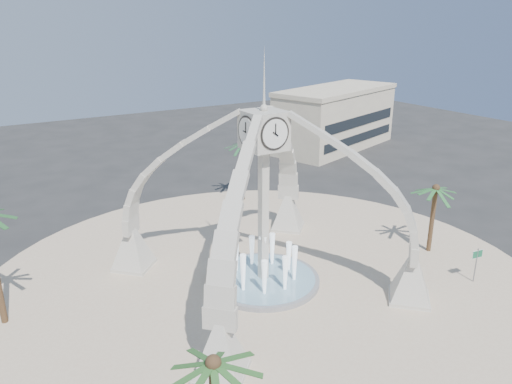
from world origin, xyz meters
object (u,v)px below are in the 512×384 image
clock_tower (264,197)px  fountain (263,279)px  palm_south (213,365)px  street_sign (477,258)px  palm_north (243,144)px  palm_east (436,189)px

clock_tower → fountain: (0.00, 0.00, -6.20)m
palm_south → street_sign: size_ratio=2.50×
clock_tower → palm_south: 16.38m
clock_tower → palm_south: size_ratio=2.72×
palm_north → palm_south: 33.43m
clock_tower → palm_east: bearing=-10.8°
fountain → palm_east: (14.12, -2.69, 5.02)m
fountain → palm_north: 18.19m
palm_east → palm_north: bearing=110.1°
clock_tower → street_sign: clock_tower is taller
clock_tower → street_sign: bearing=-31.4°
clock_tower → palm_south: (-10.26, -12.75, -0.73)m
palm_east → palm_north: 19.51m
fountain → clock_tower: bearing=-90.0°
palm_north → street_sign: size_ratio=2.55×
palm_south → street_sign: bearing=12.1°
palm_north → palm_south: palm_north is taller
palm_east → clock_tower: bearing=169.2°
fountain → palm_north: bearing=64.6°
fountain → palm_south: bearing=-128.8°
palm_north → street_sign: bearing=-77.1°
palm_north → street_sign: (5.38, -23.43, -4.04)m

